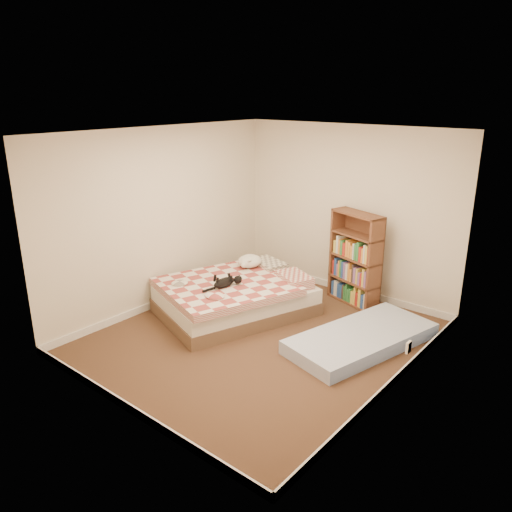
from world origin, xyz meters
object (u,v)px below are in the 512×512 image
Objects in this scene: bed at (237,296)px; black_cat at (226,282)px; floor_mattress at (361,338)px; white_dog at (250,261)px; bookshelf at (355,269)px.

black_cat is (0.03, -0.25, 0.29)m from bed.
floor_mattress is 3.93× the size of white_dog.
bookshelf is 1.38m from floor_mattress.
bed is 0.65m from white_dog.
bed is 1.74m from bookshelf.
bookshelf is 2.24× the size of black_cat.
bookshelf reaches higher than bed.
bed is at bearing 124.81° from black_cat.
bed is 1.23× the size of floor_mattress.
bed is at bearing -39.93° from white_dog.
floor_mattress is (1.78, 0.25, -0.16)m from bed.
white_dog is at bearing 131.30° from bed.
bookshelf reaches higher than floor_mattress.
white_dog reaches higher than bed.
bookshelf is at bearing 137.34° from floor_mattress.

